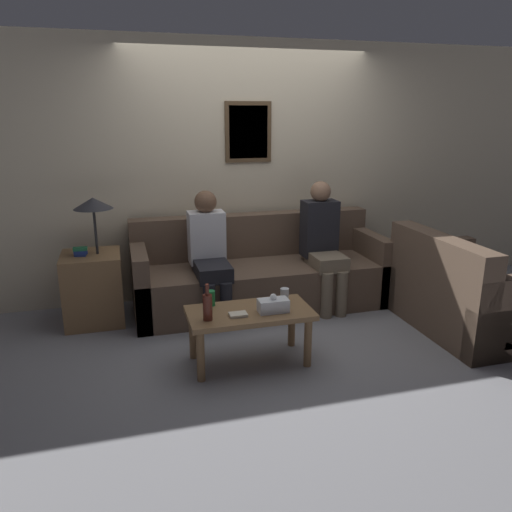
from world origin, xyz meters
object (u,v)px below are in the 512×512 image
person_right (323,241)px  wine_bottle (208,306)px  drinking_glass (285,295)px  person_left (209,251)px  couch_main (259,275)px  couch_side (464,297)px  coffee_table (250,319)px

person_right → wine_bottle: bearing=-141.8°
drinking_glass → person_left: (-0.44, 0.90, 0.16)m
couch_main → drinking_glass: couch_main is taller
couch_side → coffee_table: bearing=92.2°
wine_bottle → coffee_table: bearing=14.7°
person_right → drinking_glass: bearing=-128.7°
couch_side → drinking_glass: 1.69m
couch_main → person_left: (-0.53, -0.16, 0.34)m
couch_side → person_right: person_right is taller
couch_main → coffee_table: size_ratio=2.61×
person_left → drinking_glass: bearing=-63.8°
couch_side → drinking_glass: bearing=88.9°
wine_bottle → couch_main: bearing=59.0°
drinking_glass → person_left: 1.01m
couch_side → person_right: (-0.99, 0.89, 0.36)m
wine_bottle → drinking_glass: size_ratio=2.52×
couch_side → wine_bottle: couch_side is taller
couch_side → drinking_glass: size_ratio=11.79×
couch_main → person_right: 0.73m
wine_bottle → person_left: (0.22, 1.09, 0.11)m
coffee_table → drinking_glass: (0.32, 0.11, 0.13)m
drinking_glass → couch_main: bearing=84.9°
couch_side → wine_bottle: 2.35m
couch_side → drinking_glass: couch_side is taller
person_right → person_left: bearing=178.3°
coffee_table → person_left: person_left is taller
couch_side → person_left: (-2.12, 0.93, 0.33)m
couch_side → person_left: person_left is taller
coffee_table → wine_bottle: wine_bottle is taller
coffee_table → drinking_glass: 0.36m
coffee_table → person_right: size_ratio=0.76×
couch_side → couch_main: bearing=55.6°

